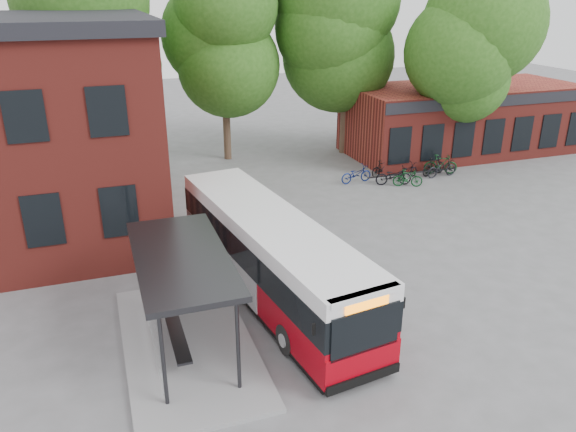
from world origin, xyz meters
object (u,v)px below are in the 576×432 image
object	(u,v)px
bicycle_2	(393,176)
bus_shelter	(185,301)
bicycle_4	(407,171)
bicycle_5	(434,166)
bicycle_3	(408,178)
city_bus	(271,257)
bicycle_1	(383,168)
bicycle_0	(356,174)
bicycle_6	(442,168)
bicycle_7	(441,164)

from	to	relation	value
bicycle_2	bus_shelter	bearing A→B (deg)	144.38
bicycle_4	bicycle_5	size ratio (longest dim) A/B	0.96
bus_shelter	bicycle_3	distance (m)	16.41
city_bus	bus_shelter	bearing A→B (deg)	-155.41
bicycle_4	city_bus	bearing A→B (deg)	108.80
bicycle_1	bicycle_0	bearing A→B (deg)	91.99
bicycle_0	bicycle_3	bearing A→B (deg)	-129.38
city_bus	bicycle_3	world-z (taller)	city_bus
bicycle_3	bicycle_1	bearing A→B (deg)	35.35
bicycle_6	bicycle_7	xyz separation A→B (m)	(0.23, 0.46, 0.06)
bicycle_4	bicycle_6	size ratio (longest dim) A/B	0.88
bicycle_5	bicycle_3	bearing A→B (deg)	102.64
bus_shelter	bicycle_4	distance (m)	17.64
bicycle_3	bicycle_5	distance (m)	2.61
bicycle_5	bicycle_6	world-z (taller)	bicycle_5
bicycle_0	bicycle_3	xyz separation A→B (m)	(2.21, -1.43, -0.01)
city_bus	bicycle_5	xyz separation A→B (m)	(12.16, 9.29, -0.87)
city_bus	bicycle_0	bearing A→B (deg)	43.25
bus_shelter	bicycle_5	world-z (taller)	bus_shelter
bicycle_1	bicycle_2	xyz separation A→B (m)	(-0.16, -1.47, 0.03)
bus_shelter	bicycle_5	size ratio (longest dim) A/B	4.18
bicycle_2	bicycle_7	bearing A→B (deg)	-62.61
bicycle_2	bicycle_4	world-z (taller)	bicycle_2
bicycle_7	bicycle_6	bearing A→B (deg)	173.89
bicycle_3	bicycle_5	bearing A→B (deg)	-38.12
bus_shelter	bicycle_5	distance (m)	18.99
bus_shelter	bicycle_1	world-z (taller)	bus_shelter
bus_shelter	city_bus	size ratio (longest dim) A/B	0.65
bicycle_0	bicycle_1	distance (m)	1.88
bicycle_4	bicycle_7	xyz separation A→B (m)	(2.11, 0.11, 0.12)
bicycle_0	bicycle_2	distance (m)	1.90
bicycle_0	bicycle_6	size ratio (longest dim) A/B	0.97
bus_shelter	bicycle_3	size ratio (longest dim) A/B	4.67
bicycle_6	bicycle_7	distance (m)	0.52
bicycle_5	bicycle_4	bearing A→B (deg)	77.29
bicycle_0	bicycle_5	xyz separation A→B (m)	(4.51, -0.20, 0.04)
bicycle_5	bicycle_1	bearing A→B (deg)	59.68
bicycle_1	bicycle_7	world-z (taller)	bicycle_7
city_bus	bicycle_6	distance (m)	15.25
city_bus	bicycle_2	world-z (taller)	city_bus
bus_shelter	bicycle_7	size ratio (longest dim) A/B	3.89
bus_shelter	bicycle_0	distance (m)	15.74
bicycle_1	bicycle_3	world-z (taller)	bicycle_1
bicycle_3	bicycle_7	size ratio (longest dim) A/B	0.83
bicycle_1	bicycle_5	bearing A→B (deg)	-118.89
bicycle_1	bicycle_3	size ratio (longest dim) A/B	1.00
bicycle_7	bicycle_2	bearing A→B (deg)	123.69
bicycle_6	bicycle_0	bearing A→B (deg)	77.42
bicycle_0	bicycle_1	world-z (taller)	bicycle_0
bicycle_0	bicycle_2	world-z (taller)	bicycle_2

